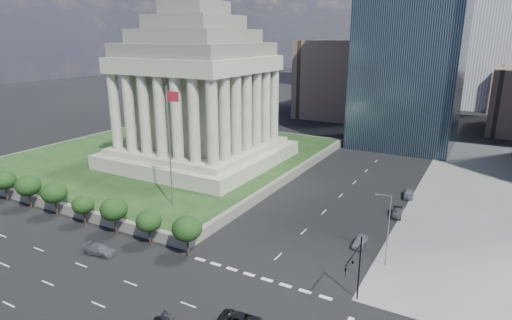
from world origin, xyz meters
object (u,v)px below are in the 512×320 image
Objects in this scene: war_memorial at (197,75)px; parked_sedan_mid at (397,212)px; flagpole at (170,141)px; parked_sedan_near at (360,241)px; parked_sedan_far at (409,194)px; traffic_signal_ne at (355,266)px; motorcycle_trail at (164,317)px; suv_grey at (100,250)px; street_lamp_north at (387,226)px.

war_memorial reaches higher than parked_sedan_mid.
flagpole reaches higher than parked_sedan_near.
parked_sedan_far is (0.00, 10.10, 0.04)m from parked_sedan_mid.
parked_sedan_far is at bearing 40.42° from flagpole.
flagpole reaches higher than parked_sedan_mid.
parked_sedan_mid is 10.10m from parked_sedan_far.
parked_sedan_mid is (-1.00, 28.59, -4.53)m from traffic_signal_ne.
parked_sedan_near is 30.70m from motorcycle_trail.
war_memorial is 50.30m from parked_sedan_mid.
traffic_signal_ne is at bearing -88.69° from suv_grey.
war_memorial is 54.92m from street_lamp_north.
parked_sedan_near is at bearing 139.33° from street_lamp_north.
motorcycle_trail is (-15.40, -51.51, 0.25)m from parked_sedan_far.
motorcycle_trail is at bearing -57.44° from war_memorial.
parked_sedan_far is at bearing -44.83° from suv_grey.
street_lamp_north is (47.33, -23.00, -15.74)m from war_memorial.
parked_sedan_far is at bearing 82.20° from parked_sedan_near.
flagpole is at bearing -8.57° from suv_grey.
traffic_signal_ne is 1.83× the size of parked_sedan_mid.
traffic_signal_ne reaches higher than parked_sedan_mid.
street_lamp_north is at bearing 1.63° from flagpole.
war_memorial is 8.23× the size of suv_grey.
flagpole is 4.89× the size of parked_sedan_near.
street_lamp_north reaches higher than motorcycle_trail.
street_lamp_north is (35.16, 1.00, -7.45)m from flagpole.
parked_sedan_near is 23.79m from parked_sedan_far.
traffic_signal_ne reaches higher than parked_sedan_far.
suv_grey is 1.07× the size of parked_sedan_far.
war_memorial is 51.47m from parked_sedan_near.
traffic_signal_ne is at bearing -94.19° from street_lamp_north.
parked_sedan_near is 1.52× the size of motorcycle_trail.
war_memorial is at bearing 117.99° from motorcycle_trail.
street_lamp_north is at bearing -25.92° from war_memorial.
parked_sedan_mid is at bearing -7.16° from war_memorial.
parked_sedan_near is 13.79m from parked_sedan_mid.
flagpole is 36.69m from traffic_signal_ne.
motorcycle_trail is (-12.90, -27.85, 0.31)m from parked_sedan_near.
parked_sedan_near is 0.93× the size of parked_sedan_mid.
parked_sedan_near reaches higher than suv_grey.
war_memorial reaches higher than parked_sedan_near.
flagpole is 31.67m from motorcycle_trail.
street_lamp_north is 27.88m from parked_sedan_far.
war_memorial reaches higher than parked_sedan_far.
street_lamp_north reaches higher than parked_sedan_far.
parked_sedan_mid is at bearing -52.21° from suv_grey.
motorcycle_trail is (-17.23, -24.13, -4.66)m from street_lamp_north.
parked_sedan_near is at bearing -64.27° from suv_grey.
parked_sedan_mid is at bearing -98.56° from parked_sedan_far.
parked_sedan_far is (33.33, 28.38, -12.36)m from flagpole.
traffic_signal_ne is (34.33, -10.30, -7.86)m from flagpole.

